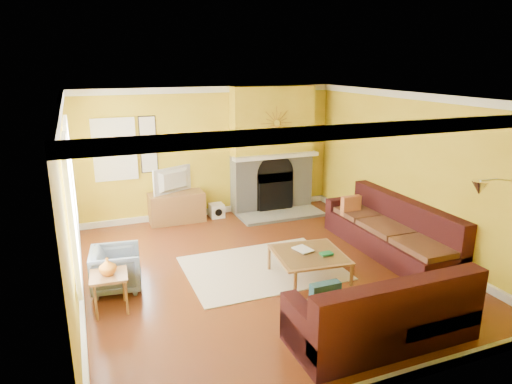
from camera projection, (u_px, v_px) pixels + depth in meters
name	position (u px, v px, depth m)	size (l,w,h in m)	color
floor	(264.00, 270.00, 7.26)	(5.50, 6.00, 0.02)	brown
ceiling	(264.00, 96.00, 6.51)	(5.50, 6.00, 0.02)	white
wall_back	(209.00, 152.00, 9.58)	(5.50, 0.02, 2.70)	gold
wall_front	(389.00, 269.00, 4.20)	(5.50, 0.02, 2.70)	gold
wall_left	(68.00, 209.00, 5.91)	(0.02, 6.00, 2.70)	gold
wall_right	(411.00, 172.00, 7.87)	(0.02, 6.00, 2.70)	gold
baseboard	(264.00, 266.00, 7.24)	(5.50, 6.00, 0.12)	white
crown_molding	(264.00, 101.00, 6.53)	(5.50, 6.00, 0.12)	white
window_left_near	(70.00, 175.00, 7.05)	(0.06, 1.22, 1.72)	white
window_left_far	(70.00, 211.00, 5.35)	(0.06, 1.22, 1.72)	white
window_back	(115.00, 150.00, 8.81)	(0.82, 0.06, 1.22)	white
wall_art	(148.00, 145.00, 9.03)	(0.34, 0.04, 1.14)	white
fireplace	(272.00, 150.00, 9.87)	(1.80, 0.40, 2.70)	#98968F
mantel	(276.00, 156.00, 9.68)	(1.92, 0.22, 0.08)	white
hearth	(282.00, 215.00, 9.74)	(1.80, 0.70, 0.06)	#98968F
sunburst	(277.00, 123.00, 9.50)	(0.70, 0.04, 0.70)	olive
rug	(262.00, 268.00, 7.29)	(2.40, 1.80, 0.02)	beige
sectional_sofa	(349.00, 249.00, 6.90)	(3.29, 3.99, 0.90)	#351113
coffee_table	(309.00, 265.00, 6.93)	(1.03, 1.03, 0.41)	white
media_console	(177.00, 207.00, 9.35)	(1.11, 0.50, 0.61)	olive
tv	(175.00, 180.00, 9.20)	(0.92, 0.12, 0.53)	black
subwoofer	(217.00, 210.00, 9.67)	(0.29, 0.29, 0.29)	white
armchair	(116.00, 269.00, 6.56)	(0.67, 0.69, 0.63)	slate
side_table	(110.00, 292.00, 6.00)	(0.47, 0.47, 0.52)	olive
vase	(108.00, 266.00, 5.90)	(0.22, 0.22, 0.23)	orange
book	(297.00, 251.00, 6.91)	(0.22, 0.30, 0.03)	white
arc_lamp	(510.00, 259.00, 5.27)	(1.27, 0.36, 1.98)	silver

